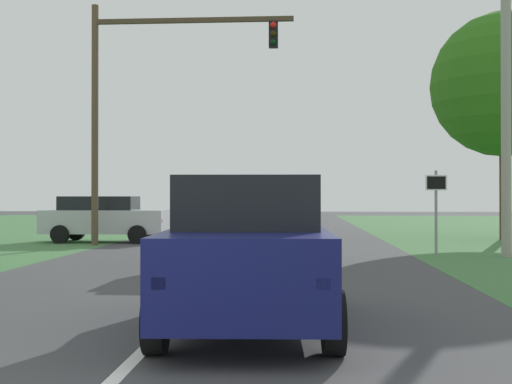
% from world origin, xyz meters
% --- Properties ---
extents(ground_plane, '(120.00, 120.00, 0.00)m').
position_xyz_m(ground_plane, '(0.00, 9.75, 0.00)').
color(ground_plane, '#424244').
extents(red_suv_near, '(2.32, 4.63, 1.98)m').
position_xyz_m(red_suv_near, '(1.08, 4.43, 1.03)').
color(red_suv_near, navy).
rests_on(red_suv_near, ground_plane).
extents(pickup_truck_lead, '(2.44, 4.90, 1.87)m').
position_xyz_m(pickup_truck_lead, '(0.31, 12.22, 0.95)').
color(pickup_truck_lead, tan).
rests_on(pickup_truck_lead, ground_plane).
extents(traffic_light, '(7.14, 0.40, 8.50)m').
position_xyz_m(traffic_light, '(-3.73, 18.48, 5.53)').
color(traffic_light, brown).
rests_on(traffic_light, ground_plane).
extents(keep_moving_sign, '(0.60, 0.09, 2.47)m').
position_xyz_m(keep_moving_sign, '(5.66, 14.76, 1.58)').
color(keep_moving_sign, gray).
rests_on(keep_moving_sign, ground_plane).
extents(oak_tree_right, '(5.77, 5.77, 9.10)m').
position_xyz_m(oak_tree_right, '(9.94, 22.52, 6.20)').
color(oak_tree_right, '#4C351E').
rests_on(oak_tree_right, ground_plane).
extents(crossing_suv_far, '(4.64, 2.21, 1.73)m').
position_xyz_m(crossing_suv_far, '(-5.63, 20.19, 0.92)').
color(crossing_suv_far, silver).
rests_on(crossing_suv_far, ground_plane).
extents(utility_pole_right, '(0.28, 0.28, 8.31)m').
position_xyz_m(utility_pole_right, '(7.63, 14.83, 4.16)').
color(utility_pole_right, '#9E998E').
rests_on(utility_pole_right, ground_plane).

